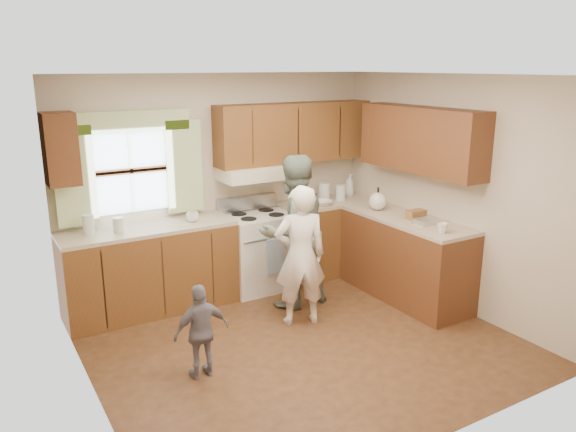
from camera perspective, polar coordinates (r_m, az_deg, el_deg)
room at (r=5.09m, az=1.34°, el=-0.07°), size 3.80×3.80×3.80m
kitchen_fixtures at (r=6.40m, az=0.85°, el=-0.72°), size 3.80×2.25×2.15m
stove at (r=6.66m, az=-3.09°, el=-3.46°), size 0.76×0.67×1.07m
woman_left at (r=5.66m, az=1.25°, el=-4.05°), size 0.61×0.49×1.45m
woman_right at (r=6.07m, az=0.53°, el=-1.60°), size 0.86×0.69×1.68m
child at (r=4.87m, az=-8.78°, el=-11.49°), size 0.49×0.21×0.83m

